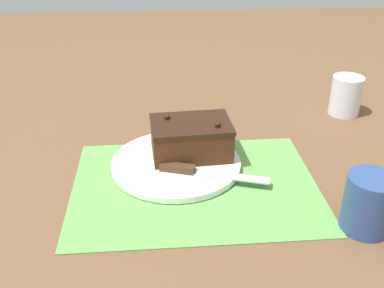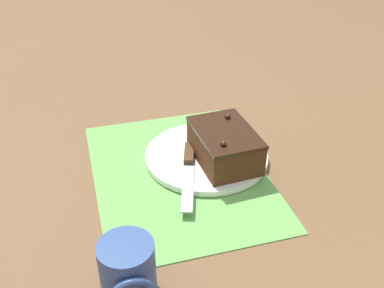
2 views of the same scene
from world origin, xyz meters
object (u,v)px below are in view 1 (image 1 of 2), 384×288
cake_plate (176,163)px  serving_knife (195,171)px  chocolate_cake (192,138)px  coffee_mug (371,203)px  drinking_glass (346,96)px

cake_plate → serving_knife: size_ratio=1.25×
chocolate_cake → coffee_mug: size_ratio=1.70×
chocolate_cake → drinking_glass: 0.45m
cake_plate → chocolate_cake: (0.03, 0.03, 0.04)m
serving_knife → coffee_mug: (0.27, -0.16, 0.03)m
chocolate_cake → drinking_glass: same height
serving_knife → drinking_glass: (0.40, 0.27, 0.03)m
chocolate_cake → serving_knife: chocolate_cake is taller
serving_knife → drinking_glass: drinking_glass is taller
drinking_glass → coffee_mug: 0.46m
coffee_mug → drinking_glass: bearing=73.3°
drinking_glass → chocolate_cake: bearing=-153.7°
cake_plate → serving_knife: serving_knife is taller
cake_plate → chocolate_cake: chocolate_cake is taller
serving_knife → drinking_glass: size_ratio=2.15×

